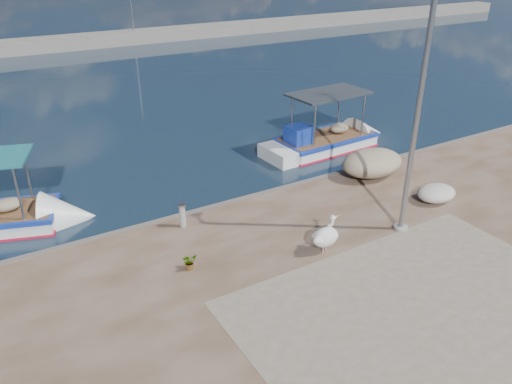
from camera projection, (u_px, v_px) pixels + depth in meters
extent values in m
plane|color=#162635|center=(326.00, 286.00, 13.86)|extent=(1400.00, 1400.00, 0.00)
cube|color=gray|center=(440.00, 322.00, 11.79)|extent=(9.00, 7.00, 0.01)
cube|color=gray|center=(47.00, 44.00, 44.34)|extent=(120.00, 2.20, 1.20)
cube|color=white|center=(325.00, 147.00, 23.18)|extent=(6.54, 2.41, 1.06)
cube|color=navy|center=(326.00, 137.00, 22.97)|extent=(4.74, 2.39, 0.16)
cube|color=#B51630|center=(325.00, 148.00, 23.20)|extent=(4.74, 2.37, 0.13)
cube|color=navy|center=(299.00, 135.00, 21.97)|extent=(1.05, 1.05, 0.78)
cube|color=#23282D|center=(329.00, 94.00, 22.06)|extent=(3.64, 2.17, 0.09)
cylinder|color=tan|center=(323.00, 248.00, 14.40)|extent=(0.04, 0.04, 0.28)
cylinder|color=tan|center=(326.00, 247.00, 14.49)|extent=(0.04, 0.04, 0.28)
ellipsoid|color=silver|center=(325.00, 237.00, 14.28)|extent=(0.93, 0.71, 0.59)
cylinder|color=silver|center=(331.00, 225.00, 14.32)|extent=(0.21, 0.15, 0.50)
sphere|color=silver|center=(333.00, 218.00, 14.25)|extent=(0.17, 0.17, 0.17)
cone|color=tan|center=(337.00, 217.00, 14.39)|extent=(0.41, 0.19, 0.12)
cylinder|color=gray|center=(416.00, 122.00, 14.11)|extent=(0.16, 0.16, 7.00)
cylinder|color=gray|center=(401.00, 227.00, 15.64)|extent=(0.44, 0.44, 0.10)
cylinder|color=gray|center=(182.00, 216.00, 15.64)|extent=(0.20, 0.20, 0.76)
cylinder|color=gray|center=(182.00, 205.00, 15.47)|extent=(0.26, 0.26, 0.07)
imported|color=#33722D|center=(190.00, 262.00, 13.64)|extent=(0.48, 0.44, 0.45)
ellipsoid|color=silver|center=(436.00, 193.00, 17.31)|extent=(1.47, 1.10, 0.55)
ellipsoid|color=#C1AD8F|center=(372.00, 163.00, 19.14)|extent=(2.55, 1.82, 1.00)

